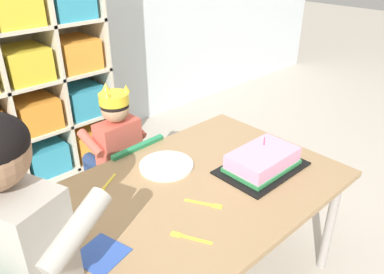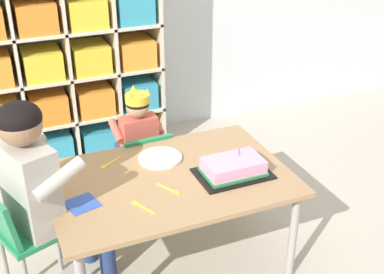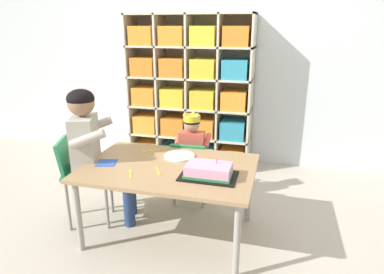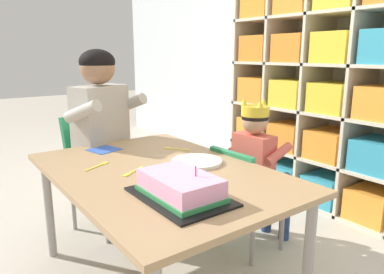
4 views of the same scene
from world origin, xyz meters
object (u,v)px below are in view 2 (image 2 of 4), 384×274
object	(u,v)px
child_with_crown	(137,134)
adult_helper_seated	(43,180)
paper_plate_stack	(160,158)
classroom_chair_adult_side	(27,231)
fork_at_table_front_edge	(142,207)
fork_near_cake_tray	(170,189)
activity_table	(170,185)
classroom_chair_blue	(144,164)
birthday_cake_on_tray	(233,168)
fork_beside_plate_stack	(110,163)

from	to	relation	value
child_with_crown	adult_helper_seated	world-z (taller)	adult_helper_seated
child_with_crown	paper_plate_stack	size ratio (longest dim) A/B	3.52
classroom_chair_adult_side	paper_plate_stack	xyz separation A→B (m)	(0.72, 0.19, 0.12)
adult_helper_seated	classroom_chair_adult_side	bearing A→B (deg)	90.00
adult_helper_seated	paper_plate_stack	bearing A→B (deg)	-95.95
paper_plate_stack	fork_at_table_front_edge	bearing A→B (deg)	-120.31
classroom_chair_adult_side	fork_at_table_front_edge	bearing A→B (deg)	-130.50
adult_helper_seated	fork_near_cake_tray	bearing A→B (deg)	-124.10
activity_table	paper_plate_stack	distance (m)	0.20
activity_table	child_with_crown	world-z (taller)	child_with_crown
classroom_chair_adult_side	adult_helper_seated	xyz separation A→B (m)	(0.10, 0.04, 0.22)
classroom_chair_blue	paper_plate_stack	world-z (taller)	classroom_chair_blue
child_with_crown	paper_plate_stack	xyz separation A→B (m)	(0.00, -0.41, 0.05)
birthday_cake_on_tray	fork_beside_plate_stack	xyz separation A→B (m)	(-0.54, 0.34, -0.03)
paper_plate_stack	fork_beside_plate_stack	distance (m)	0.26
classroom_chair_adult_side	activity_table	bearing A→B (deg)	-109.59
birthday_cake_on_tray	fork_near_cake_tray	world-z (taller)	birthday_cake_on_tray
child_with_crown	paper_plate_stack	world-z (taller)	child_with_crown
classroom_chair_blue	fork_near_cake_tray	bearing A→B (deg)	82.13
classroom_chair_adult_side	birthday_cake_on_tray	size ratio (longest dim) A/B	1.85
birthday_cake_on_tray	paper_plate_stack	distance (m)	0.40
birthday_cake_on_tray	fork_beside_plate_stack	bearing A→B (deg)	147.81
classroom_chair_blue	birthday_cake_on_tray	distance (m)	0.70
classroom_chair_adult_side	fork_near_cake_tray	xyz separation A→B (m)	(0.66, -0.10, 0.12)
child_with_crown	adult_helper_seated	bearing A→B (deg)	40.28
paper_plate_stack	fork_at_table_front_edge	world-z (taller)	paper_plate_stack
activity_table	birthday_cake_on_tray	xyz separation A→B (m)	(0.30, -0.10, 0.08)
activity_table	adult_helper_seated	world-z (taller)	adult_helper_seated
child_with_crown	classroom_chair_blue	bearing A→B (deg)	89.75
classroom_chair_blue	adult_helper_seated	distance (m)	0.83
classroom_chair_blue	birthday_cake_on_tray	size ratio (longest dim) A/B	1.54
fork_near_cake_tray	fork_at_table_front_edge	xyz separation A→B (m)	(-0.16, -0.08, 0.00)
classroom_chair_blue	classroom_chair_adult_side	size ratio (longest dim) A/B	0.83
activity_table	fork_at_table_front_edge	distance (m)	0.28
fork_at_table_front_edge	birthday_cake_on_tray	bearing A→B (deg)	73.30
child_with_crown	fork_beside_plate_stack	distance (m)	0.44
child_with_crown	fork_near_cake_tray	distance (m)	0.70
child_with_crown	birthday_cake_on_tray	bearing A→B (deg)	110.08
child_with_crown	fork_at_table_front_edge	distance (m)	0.82
classroom_chair_adult_side	fork_at_table_front_edge	distance (m)	0.54
classroom_chair_blue	paper_plate_stack	xyz separation A→B (m)	(-0.00, -0.31, 0.21)
classroom_chair_adult_side	fork_beside_plate_stack	bearing A→B (deg)	-81.53
activity_table	fork_beside_plate_stack	world-z (taller)	fork_beside_plate_stack
classroom_chair_adult_side	fork_near_cake_tray	size ratio (longest dim) A/B	5.14
child_with_crown	fork_near_cake_tray	size ratio (longest dim) A/B	6.12
classroom_chair_adult_side	fork_beside_plate_stack	size ratio (longest dim) A/B	5.32
fork_beside_plate_stack	fork_at_table_front_edge	bearing A→B (deg)	-116.85
fork_near_cake_tray	activity_table	bearing A→B (deg)	-49.20
activity_table	fork_beside_plate_stack	xyz separation A→B (m)	(-0.24, 0.24, 0.05)
activity_table	child_with_crown	bearing A→B (deg)	88.63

